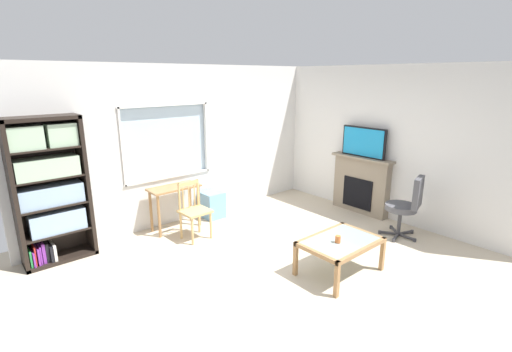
% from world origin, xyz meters
% --- Properties ---
extents(ground, '(6.40, 5.57, 0.02)m').
position_xyz_m(ground, '(0.00, 0.00, -0.01)').
color(ground, beige).
extents(wall_back_with_window, '(5.40, 0.15, 2.66)m').
position_xyz_m(wall_back_with_window, '(0.04, 2.29, 1.32)').
color(wall_back_with_window, silver).
rests_on(wall_back_with_window, ground).
extents(wall_right, '(0.12, 4.77, 2.66)m').
position_xyz_m(wall_right, '(2.76, 0.00, 1.33)').
color(wall_right, silver).
rests_on(wall_right, ground).
extents(bookshelf, '(0.90, 0.38, 1.98)m').
position_xyz_m(bookshelf, '(-2.15, 2.04, 1.05)').
color(bookshelf, black).
rests_on(bookshelf, ground).
extents(desk_under_window, '(0.83, 0.39, 0.73)m').
position_xyz_m(desk_under_window, '(-0.40, 1.94, 0.58)').
color(desk_under_window, '#A37547').
rests_on(desk_under_window, ground).
extents(wooden_chair, '(0.44, 0.42, 0.90)m').
position_xyz_m(wooden_chair, '(-0.35, 1.42, 0.46)').
color(wooden_chair, tan).
rests_on(wooden_chair, ground).
extents(plastic_drawer_unit, '(0.35, 0.40, 0.47)m').
position_xyz_m(plastic_drawer_unit, '(0.35, 1.99, 0.24)').
color(plastic_drawer_unit, '#72ADDB').
rests_on(plastic_drawer_unit, ground).
extents(fireplace, '(0.26, 1.19, 1.05)m').
position_xyz_m(fireplace, '(2.61, 0.42, 0.53)').
color(fireplace, gray).
rests_on(fireplace, ground).
extents(tv, '(0.06, 0.86, 0.54)m').
position_xyz_m(tv, '(2.59, 0.42, 1.32)').
color(tv, black).
rests_on(tv, fireplace).
extents(office_chair, '(0.58, 0.56, 1.00)m').
position_xyz_m(office_chair, '(2.18, -0.71, 0.55)').
color(office_chair, '#4C4C51').
rests_on(office_chair, ground).
extents(coffee_table, '(1.00, 0.70, 0.46)m').
position_xyz_m(coffee_table, '(0.51, -0.71, 0.39)').
color(coffee_table, '#8C9E99').
rests_on(coffee_table, ground).
extents(sippy_cup, '(0.07, 0.07, 0.09)m').
position_xyz_m(sippy_cup, '(0.42, -0.73, 0.50)').
color(sippy_cup, orange).
rests_on(sippy_cup, coffee_table).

